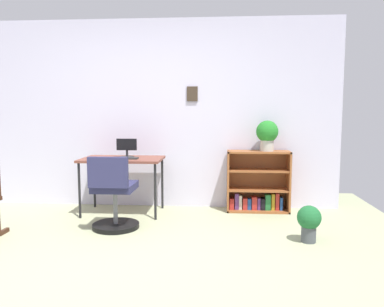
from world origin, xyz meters
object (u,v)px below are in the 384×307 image
(office_chair, at_px, (114,198))
(potted_plant_on_shelf, at_px, (267,134))
(bookshelf_low, at_px, (257,185))
(desk, at_px, (122,162))
(potted_plant_floor, at_px, (309,221))
(monitor, at_px, (127,148))
(keyboard, at_px, (120,158))

(office_chair, height_order, potted_plant_on_shelf, potted_plant_on_shelf)
(office_chair, bearing_deg, bookshelf_low, 30.26)
(desk, height_order, potted_plant_floor, desk)
(monitor, relative_size, office_chair, 0.31)
(bookshelf_low, distance_m, potted_plant_floor, 1.28)
(monitor, relative_size, potted_plant_floor, 0.70)
(bookshelf_low, relative_size, potted_plant_floor, 2.17)
(keyboard, bearing_deg, office_chair, -82.70)
(keyboard, bearing_deg, potted_plant_on_shelf, 9.44)
(monitor, xyz_separation_m, office_chair, (0.04, -0.78, -0.47))
(potted_plant_on_shelf, distance_m, potted_plant_floor, 1.44)
(monitor, relative_size, potted_plant_on_shelf, 0.66)
(potted_plant_on_shelf, bearing_deg, bookshelf_low, 153.31)
(bookshelf_low, bearing_deg, potted_plant_floor, -71.83)
(monitor, xyz_separation_m, keyboard, (-0.04, -0.18, -0.11))
(keyboard, height_order, office_chair, office_chair)
(office_chair, xyz_separation_m, potted_plant_floor, (2.05, -0.25, -0.14))
(monitor, height_order, office_chair, monitor)
(bookshelf_low, bearing_deg, keyboard, -168.28)
(potted_plant_floor, bearing_deg, potted_plant_on_shelf, 104.14)
(monitor, bearing_deg, potted_plant_on_shelf, 4.12)
(keyboard, distance_m, office_chair, 0.71)
(monitor, bearing_deg, potted_plant_floor, -26.29)
(office_chair, relative_size, potted_plant_floor, 2.24)
(office_chair, relative_size, bookshelf_low, 1.03)
(desk, bearing_deg, potted_plant_on_shelf, 6.62)
(office_chair, bearing_deg, monitor, 92.88)
(keyboard, height_order, bookshelf_low, bookshelf_low)
(keyboard, height_order, potted_plant_on_shelf, potted_plant_on_shelf)
(bookshelf_low, bearing_deg, monitor, -173.83)
(desk, height_order, keyboard, keyboard)
(bookshelf_low, distance_m, potted_plant_on_shelf, 0.68)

